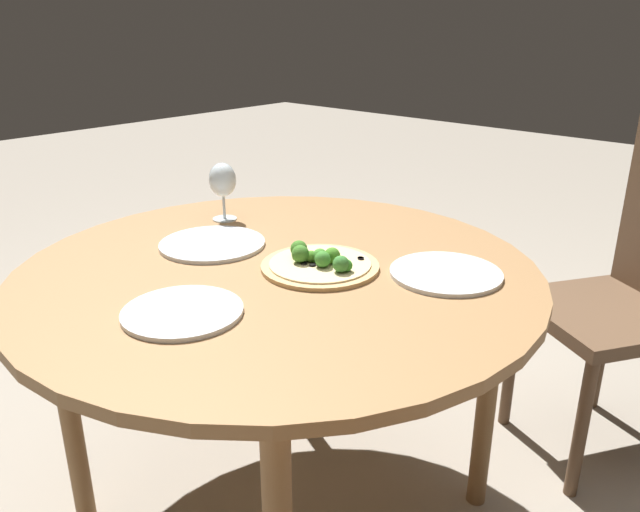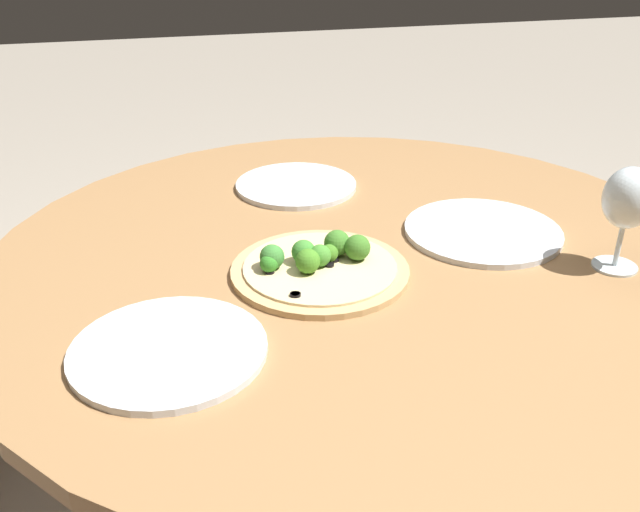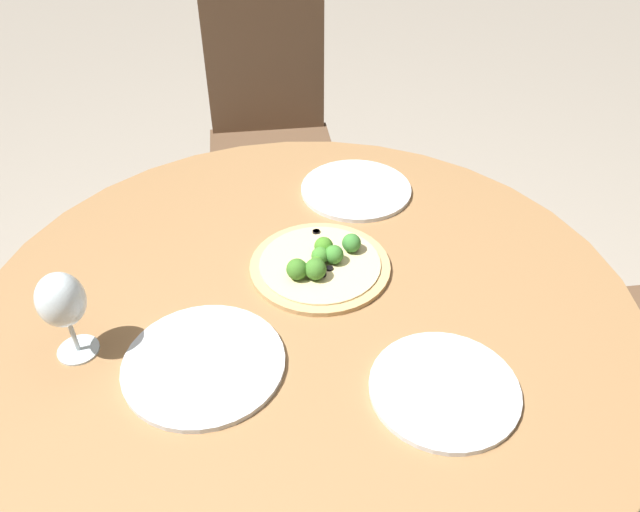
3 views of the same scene
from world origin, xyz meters
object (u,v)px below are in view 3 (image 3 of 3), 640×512
pizza (321,263)px  plate_near (204,363)px  chair_2 (270,129)px  plate_far (356,189)px  plate_side (444,389)px  wine_glass (61,302)px

pizza → plate_near: bearing=-77.4°
chair_2 → plate_far: 0.71m
plate_side → pizza: bearing=173.3°
plate_near → plate_side: 0.38m
plate_near → wine_glass: bearing=-138.0°
chair_2 → plate_near: bearing=-99.0°
plate_far → plate_side: same height
pizza → plate_near: pizza is taller
chair_2 → plate_near: chair_2 is taller
plate_near → plate_side: same height
wine_glass → plate_far: wine_glass is taller
plate_far → plate_side: bearing=-28.4°
plate_far → plate_side: size_ratio=1.06×
wine_glass → plate_side: wine_glass is taller
chair_2 → plate_far: size_ratio=3.94×
wine_glass → plate_side: bearing=42.4°
pizza → plate_far: 0.28m
chair_2 → plate_near: size_ratio=3.71×
chair_2 → wine_glass: size_ratio=6.01×
wine_glass → plate_near: size_ratio=0.62×
chair_2 → pizza: (0.81, -0.46, 0.19)m
wine_glass → pizza: bearing=78.2°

